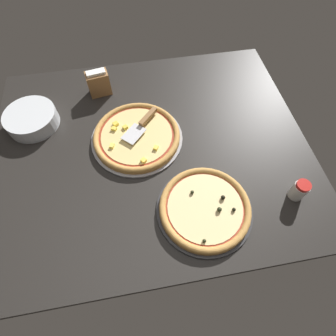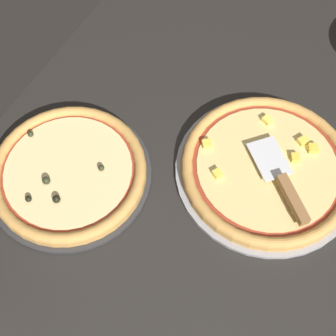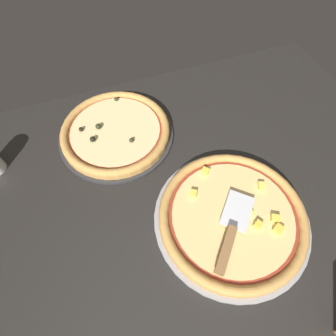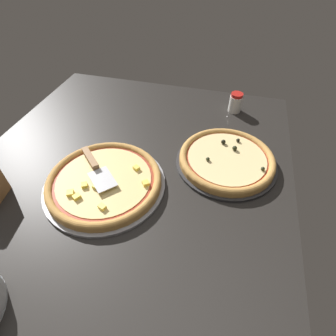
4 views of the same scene
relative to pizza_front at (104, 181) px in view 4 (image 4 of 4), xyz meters
The scene contains 7 objects.
ground_plane 8.41cm from the pizza_front, 140.36° to the left, with size 139.94×116.83×3.60cm, color black.
pizza_pan_front 1.91cm from the pizza_front, 169.59° to the right, with size 41.19×41.19×1.00cm, color #939399.
pizza_front is the anchor object (origin of this frame).
pizza_pan_back 44.52cm from the pizza_front, 119.09° to the left, with size 37.08×37.08×1.00cm, color #2D2D30.
pizza_back 44.49cm from the pizza_front, 119.10° to the left, with size 34.85×34.85×3.95cm.
serving_spatula 7.78cm from the pizza_front, 128.25° to the right, with size 18.26×19.04×2.00cm.
parmesan_shaker 70.55cm from the pizza_front, 146.55° to the left, with size 5.85×5.85×8.91cm.
Camera 4 is at (57.83, 31.49, 67.49)cm, focal length 28.00 mm.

